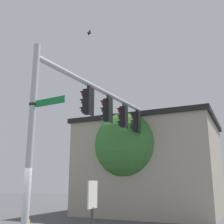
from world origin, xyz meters
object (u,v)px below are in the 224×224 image
object	(u,v)px
street_name_sign	(43,103)
historical_marker	(92,207)
traffic_light_arm_end	(136,122)
traffic_light_mid_inner	(107,110)
bird_flying	(89,33)
traffic_light_nearest_pole	(87,102)
traffic_light_mid_outer	(123,117)

from	to	relation	value
street_name_sign	historical_marker	distance (m)	3.50
traffic_light_arm_end	historical_marker	bearing A→B (deg)	-174.63
traffic_light_mid_inner	street_name_sign	world-z (taller)	traffic_light_mid_inner
traffic_light_mid_inner	bird_flying	xyz separation A→B (m)	(0.54, 1.25, 4.54)
traffic_light_nearest_pole	traffic_light_arm_end	xyz separation A→B (m)	(4.76, -0.81, 0.00)
bird_flying	traffic_light_nearest_pole	bearing A→B (deg)	-155.25
traffic_light_mid_inner	traffic_light_mid_outer	world-z (taller)	same
traffic_light_mid_outer	historical_marker	world-z (taller)	traffic_light_mid_outer
traffic_light_arm_end	street_name_sign	xyz separation A→B (m)	(-7.82, 0.88, -0.86)
street_name_sign	traffic_light_nearest_pole	bearing A→B (deg)	-1.31
traffic_light_nearest_pole	traffic_light_mid_outer	size ratio (longest dim) A/B	1.00
traffic_light_mid_inner	traffic_light_mid_outer	xyz separation A→B (m)	(1.59, -0.27, 0.00)
traffic_light_mid_outer	bird_flying	world-z (taller)	bird_flying
traffic_light_nearest_pole	historical_marker	size ratio (longest dim) A/B	0.62
traffic_light_mid_inner	bird_flying	world-z (taller)	bird_flying
traffic_light_mid_outer	traffic_light_nearest_pole	bearing A→B (deg)	170.31
traffic_light_mid_outer	street_name_sign	xyz separation A→B (m)	(-6.23, 0.61, -0.86)
traffic_light_mid_inner	traffic_light_arm_end	size ratio (longest dim) A/B	1.00
traffic_light_mid_outer	historical_marker	size ratio (longest dim) A/B	0.62
traffic_light_arm_end	traffic_light_mid_outer	bearing A→B (deg)	170.31
traffic_light_nearest_pole	traffic_light_arm_end	size ratio (longest dim) A/B	1.00
traffic_light_arm_end	traffic_light_nearest_pole	bearing A→B (deg)	170.31
traffic_light_arm_end	bird_flying	xyz separation A→B (m)	(-2.63, 1.80, 4.54)
street_name_sign	traffic_light_mid_outer	bearing A→B (deg)	-5.61
traffic_light_mid_outer	bird_flying	size ratio (longest dim) A/B	4.02
traffic_light_arm_end	street_name_sign	size ratio (longest dim) A/B	0.93
traffic_light_nearest_pole	traffic_light_mid_outer	xyz separation A→B (m)	(3.17, -0.54, 0.00)
traffic_light_mid_outer	historical_marker	distance (m)	7.13
traffic_light_nearest_pole	street_name_sign	world-z (taller)	traffic_light_nearest_pole
bird_flying	historical_marker	size ratio (longest dim) A/B	0.15
traffic_light_mid_inner	traffic_light_arm_end	bearing A→B (deg)	-9.69
traffic_light_arm_end	historical_marker	distance (m)	8.46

